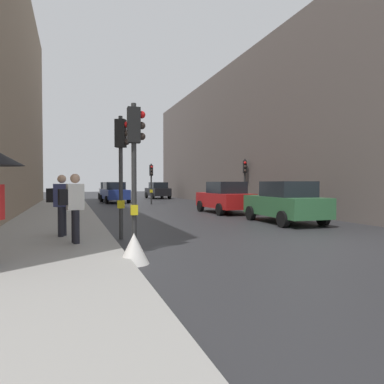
% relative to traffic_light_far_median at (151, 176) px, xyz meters
% --- Properties ---
extents(ground_plane, '(120.00, 120.00, 0.00)m').
position_rel_traffic_light_far_median_xyz_m(ground_plane, '(0.22, -18.57, -2.21)').
color(ground_plane, '#28282B').
extents(sidewalk_kerb, '(3.50, 40.00, 0.16)m').
position_rel_traffic_light_far_median_xyz_m(sidewalk_kerb, '(-6.61, -12.57, -2.13)').
color(sidewalk_kerb, gray).
rests_on(sidewalk_kerb, ground).
extents(building_facade_right, '(12.00, 34.81, 10.65)m').
position_rel_traffic_light_far_median_xyz_m(building_facade_right, '(11.30, -0.98, 3.12)').
color(building_facade_right, '#5B514C').
rests_on(building_facade_right, ground).
extents(traffic_light_far_median, '(0.24, 0.43, 3.20)m').
position_rel_traffic_light_far_median_xyz_m(traffic_light_far_median, '(0.00, 0.00, 0.00)').
color(traffic_light_far_median, '#2D2D2D').
rests_on(traffic_light_far_median, ground).
extents(traffic_light_near_right, '(0.45, 0.35, 3.71)m').
position_rel_traffic_light_far_median_xyz_m(traffic_light_near_right, '(-4.55, -16.08, 0.35)').
color(traffic_light_near_right, '#2D2D2D').
rests_on(traffic_light_near_right, ground).
extents(traffic_light_near_left, '(0.44, 0.25, 3.59)m').
position_rel_traffic_light_far_median_xyz_m(traffic_light_near_left, '(-4.54, -18.35, 0.27)').
color(traffic_light_near_left, '#2D2D2D').
rests_on(traffic_light_near_left, ground).
extents(traffic_light_mid_street, '(0.33, 0.45, 3.29)m').
position_rel_traffic_light_far_median_xyz_m(traffic_light_mid_street, '(4.99, -6.11, 0.06)').
color(traffic_light_mid_street, '#2D2D2D').
rests_on(traffic_light_mid_street, ground).
extents(car_white_compact, '(2.14, 4.26, 1.76)m').
position_rel_traffic_light_far_median_xyz_m(car_white_compact, '(-2.32, 9.35, -1.33)').
color(car_white_compact, silver).
rests_on(car_white_compact, ground).
extents(car_red_sedan, '(2.06, 4.22, 1.76)m').
position_rel_traffic_light_far_median_xyz_m(car_red_sedan, '(2.15, -9.06, -1.33)').
color(car_red_sedan, red).
rests_on(car_red_sedan, ground).
extents(car_green_estate, '(2.18, 4.28, 1.76)m').
position_rel_traffic_light_far_median_xyz_m(car_green_estate, '(2.54, -14.25, -1.33)').
color(car_green_estate, '#2D6038').
rests_on(car_green_estate, ground).
extents(car_dark_suv, '(2.17, 4.28, 1.76)m').
position_rel_traffic_light_far_median_xyz_m(car_dark_suv, '(2.89, 9.65, -1.33)').
color(car_dark_suv, black).
rests_on(car_dark_suv, ground).
extents(car_blue_van, '(2.26, 4.32, 1.76)m').
position_rel_traffic_light_far_median_xyz_m(car_blue_van, '(-2.46, 3.39, -1.33)').
color(car_blue_van, navy).
rests_on(car_blue_van, ground).
extents(pedestrian_with_black_backpack, '(0.64, 0.39, 1.77)m').
position_rel_traffic_light_far_median_xyz_m(pedestrian_with_black_backpack, '(-5.94, -17.35, -1.05)').
color(pedestrian_with_black_backpack, black).
rests_on(pedestrian_with_black_backpack, sidewalk_kerb).
extents(pedestrian_with_grey_backpack, '(0.66, 0.47, 1.77)m').
position_rel_traffic_light_far_median_xyz_m(pedestrian_with_grey_backpack, '(-6.28, -16.00, -1.05)').
color(pedestrian_with_grey_backpack, black).
rests_on(pedestrian_with_grey_backpack, sidewalk_kerb).
extents(warning_sign_triangle, '(0.64, 0.64, 0.65)m').
position_rel_traffic_light_far_median_xyz_m(warning_sign_triangle, '(-4.76, -19.42, -1.88)').
color(warning_sign_triangle, silver).
rests_on(warning_sign_triangle, ground).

